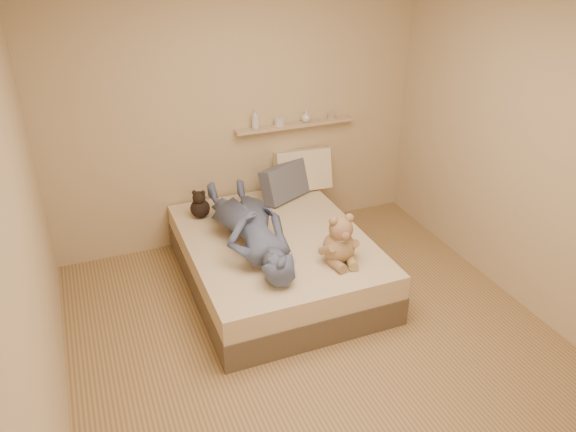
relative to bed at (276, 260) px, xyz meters
name	(u,v)px	position (x,y,z in m)	size (l,w,h in m)	color
room	(325,192)	(0.00, -0.93, 1.08)	(3.80, 3.80, 3.80)	#A18053
bed	(276,260)	(0.00, 0.00, 0.00)	(1.50, 1.90, 0.45)	brown
game_console	(286,262)	(-0.13, -0.58, 0.36)	(0.16, 0.10, 0.05)	#B6B8BD
teddy_bear	(340,243)	(0.34, -0.54, 0.40)	(0.35, 0.33, 0.42)	#A38959
dark_plush	(200,206)	(-0.50, 0.61, 0.34)	(0.18, 0.18, 0.27)	black
pillow_cream	(303,170)	(0.60, 0.83, 0.43)	(0.55, 0.16, 0.40)	beige
pillow_grey	(284,182)	(0.35, 0.69, 0.40)	(0.50, 0.14, 0.34)	#565868
person	(250,226)	(-0.24, -0.03, 0.40)	(0.54, 1.49, 0.36)	#485471
wall_shelf	(295,125)	(0.55, 0.91, 0.88)	(1.20, 0.12, 0.03)	tan
shelf_bottles	(286,118)	(0.45, 0.91, 0.95)	(0.87, 0.13, 0.19)	silver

